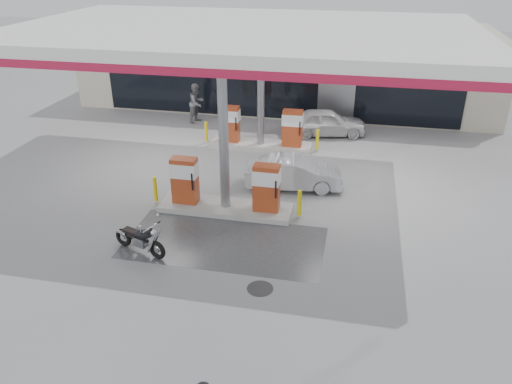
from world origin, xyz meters
TOP-DOWN VIEW (x-y plane):
  - ground at (0.00, 0.00)m, footprint 90.00×90.00m
  - wet_patch at (0.50, 0.00)m, footprint 6.00×3.00m
  - drain_cover at (2.00, -2.00)m, footprint 0.70×0.70m
  - store_building at (0.01, 15.94)m, footprint 22.00×8.22m
  - canopy at (0.00, 5.00)m, footprint 16.00×10.02m
  - pump_island_near at (0.00, 2.00)m, footprint 5.14×1.30m
  - pump_island_far at (0.00, 8.00)m, footprint 5.14×1.30m
  - parked_motorcycle at (-1.75, -1.01)m, footprint 1.83×0.95m
  - sedan_white at (2.70, 10.20)m, footprint 3.90×2.19m
  - attendant at (-3.83, 10.80)m, footprint 1.03×1.16m
  - hatchback_silver at (2.00, 4.20)m, footprint 3.71×1.75m
  - parked_car_left at (-7.04, 14.00)m, footprint 4.70×2.80m
  - parked_car_right at (7.30, 13.04)m, footprint 4.06×2.16m

SIDE VIEW (x-z plane):
  - ground at x=0.00m, z-range 0.00..0.00m
  - wet_patch at x=0.50m, z-range 0.00..0.00m
  - drain_cover at x=2.00m, z-range 0.00..0.01m
  - parked_motorcycle at x=-1.75m, z-range -0.06..0.92m
  - parked_car_right at x=7.30m, z-range 0.00..1.08m
  - hatchback_silver at x=2.00m, z-range 0.00..1.17m
  - sedan_white at x=2.70m, z-range 0.00..1.25m
  - parked_car_left at x=-7.04m, z-range 0.00..1.28m
  - pump_island_near at x=0.00m, z-range -0.18..1.60m
  - pump_island_far at x=0.00m, z-range -0.18..1.60m
  - attendant at x=-3.83m, z-range 0.00..1.97m
  - store_building at x=0.01m, z-range 0.01..4.01m
  - canopy at x=0.00m, z-range 2.51..8.02m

